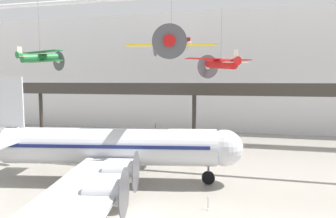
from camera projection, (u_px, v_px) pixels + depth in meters
ground_plane at (137, 214)px, 23.23m from camera, size 260.00×260.00×0.00m
hangar_back_wall at (202, 72)px, 61.62m from camera, size 140.00×3.00×24.08m
mezzanine_walkway at (193, 93)px, 50.29m from camera, size 110.00×3.20×9.92m
airliner_silver_main at (109, 147)px, 30.23m from camera, size 27.30×31.42×10.74m
suspended_plane_green_biplane at (40, 58)px, 34.46m from camera, size 6.47×5.60×8.61m
suspended_plane_cream_biplane at (172, 45)px, 53.68m from camera, size 6.83×8.35×5.51m
suspended_plane_red_highwing at (221, 63)px, 40.89m from camera, size 8.91×8.20×9.48m
suspended_plane_yellow_lowwing at (171, 42)px, 30.41m from camera, size 9.11×7.50×7.91m
stanchion_barrier at (208, 206)px, 24.04m from camera, size 0.36×0.36×1.08m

